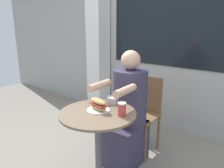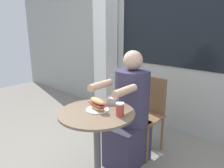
% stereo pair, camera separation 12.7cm
% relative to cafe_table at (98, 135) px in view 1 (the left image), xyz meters
% --- Properties ---
extents(storefront_wall, '(8.00, 0.09, 2.80)m').
position_rel_cafe_table_xyz_m(storefront_wall, '(-0.00, 1.58, 0.86)').
color(storefront_wall, '#9E9E99').
rests_on(storefront_wall, ground_plane).
extents(lattice_pillar, '(0.27, 0.27, 2.40)m').
position_rel_cafe_table_xyz_m(lattice_pillar, '(-1.21, 1.38, 0.66)').
color(lattice_pillar, silver).
rests_on(lattice_pillar, ground_plane).
extents(cafe_table, '(0.64, 0.64, 0.75)m').
position_rel_cafe_table_xyz_m(cafe_table, '(0.00, 0.00, 0.00)').
color(cafe_table, brown).
rests_on(cafe_table, ground_plane).
extents(diner_chair, '(0.39, 0.39, 0.87)m').
position_rel_cafe_table_xyz_m(diner_chair, '(-0.05, 0.86, -0.02)').
color(diner_chair, brown).
rests_on(diner_chair, ground_plane).
extents(seated_diner, '(0.37, 0.65, 1.21)m').
position_rel_cafe_table_xyz_m(seated_diner, '(-0.04, 0.51, -0.02)').
color(seated_diner, '#38334C').
rests_on(seated_diner, ground_plane).
extents(sandwich_on_plate, '(0.20, 0.20, 0.10)m').
position_rel_cafe_table_xyz_m(sandwich_on_plate, '(-0.02, 0.03, 0.25)').
color(sandwich_on_plate, white).
rests_on(sandwich_on_plate, cafe_table).
extents(drink_cup, '(0.07, 0.07, 0.11)m').
position_rel_cafe_table_xyz_m(drink_cup, '(0.20, 0.06, 0.26)').
color(drink_cup, '#B73D38').
rests_on(drink_cup, cafe_table).
extents(napkin_box, '(0.12, 0.12, 0.06)m').
position_rel_cafe_table_xyz_m(napkin_box, '(-0.03, 0.24, 0.24)').
color(napkin_box, silver).
rests_on(napkin_box, cafe_table).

